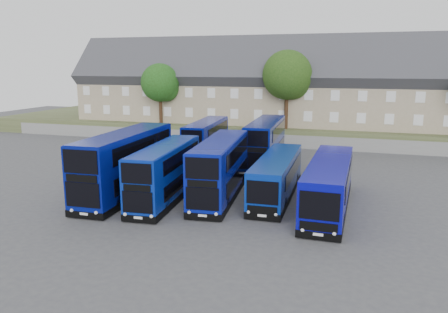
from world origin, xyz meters
TOP-DOWN VIEW (x-y plane):
  - ground at (0.00, 0.00)m, footprint 120.00×120.00m
  - retaining_wall at (0.00, 24.00)m, footprint 70.00×0.40m
  - earth_bank at (0.00, 34.00)m, footprint 80.00×20.00m
  - terrace_row at (-3.00, 30.00)m, footprint 48.00×10.40m
  - dd_front_left at (-5.92, 1.83)m, footprint 3.14×11.65m
  - dd_front_mid at (-2.54, 1.32)m, footprint 3.06×9.97m
  - dd_front_right at (0.93, 3.15)m, footprint 3.43×10.67m
  - dd_rear_left at (-4.21, 14.72)m, footprint 2.95×9.99m
  - dd_rear_right at (1.86, 14.45)m, footprint 2.96×10.76m
  - coach_east_a at (4.81, 4.47)m, footprint 2.53×10.98m
  - coach_east_b at (8.59, 2.87)m, footprint 2.70×11.90m
  - tree_west at (-13.85, 25.10)m, footprint 4.80×4.80m
  - tree_mid at (2.15, 25.60)m, footprint 5.76×5.76m

SIDE VIEW (x-z plane):
  - ground at x=0.00m, z-range 0.00..0.00m
  - retaining_wall at x=0.00m, z-range 0.00..1.50m
  - earth_bank at x=0.00m, z-range 0.00..2.00m
  - coach_east_a at x=4.81m, z-range -0.03..2.95m
  - coach_east_b at x=8.59m, z-range -0.03..3.21m
  - dd_front_mid at x=-2.54m, z-range -0.04..3.86m
  - dd_rear_left at x=-4.21m, z-range -0.04..3.88m
  - dd_front_right at x=0.93m, z-range -0.04..4.13m
  - dd_rear_right at x=1.86m, z-range -0.04..4.19m
  - dd_front_left at x=-5.92m, z-range -0.04..4.55m
  - terrace_row at x=-3.00m, z-range 1.00..12.20m
  - tree_west at x=-13.85m, z-range 3.23..10.88m
  - tree_mid at x=2.15m, z-range 3.48..12.66m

